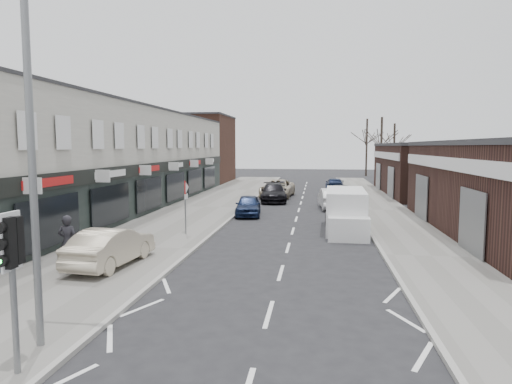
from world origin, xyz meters
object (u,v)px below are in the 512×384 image
(sedan_on_pavement, at_px, (111,247))
(parked_car_right_c, at_px, (335,185))
(white_van, at_px, (346,212))
(parked_car_right_a, at_px, (331,198))
(parked_car_right_b, at_px, (341,194))
(parked_car_left_a, at_px, (248,205))
(parked_car_left_b, at_px, (274,193))
(traffic_light, at_px, (11,255))
(warning_sign, at_px, (186,192))
(parked_car_left_c, at_px, (277,188))
(street_lamp, at_px, (38,137))
(pedestrian, at_px, (68,242))

(sedan_on_pavement, xyz_separation_m, parked_car_right_c, (9.13, 30.37, -0.18))
(white_van, height_order, parked_car_right_a, white_van)
(parked_car_right_b, bearing_deg, parked_car_right_c, -85.49)
(parked_car_left_a, bearing_deg, parked_car_left_b, 77.23)
(parked_car_left_a, bearing_deg, parked_car_right_a, 30.89)
(traffic_light, xyz_separation_m, warning_sign, (-0.76, 14.02, -0.21))
(parked_car_left_c, bearing_deg, parked_car_right_a, -52.95)
(sedan_on_pavement, distance_m, parked_car_left_b, 21.24)
(parked_car_left_a, xyz_separation_m, parked_car_right_a, (5.40, 4.02, 0.07))
(traffic_light, bearing_deg, sedan_on_pavement, 102.65)
(parked_car_left_b, bearing_deg, street_lamp, -100.36)
(warning_sign, relative_size, parked_car_right_c, 0.62)
(street_lamp, distance_m, pedestrian, 7.56)
(traffic_light, bearing_deg, parked_car_left_a, 86.53)
(pedestrian, height_order, parked_car_right_a, pedestrian)
(pedestrian, height_order, parked_car_left_a, pedestrian)
(parked_car_left_c, distance_m, parked_car_right_c, 8.03)
(sedan_on_pavement, bearing_deg, traffic_light, 108.00)
(warning_sign, xyz_separation_m, parked_car_right_b, (8.20, 13.71, -1.39))
(parked_car_right_c, bearing_deg, sedan_on_pavement, 73.55)
(warning_sign, bearing_deg, parked_car_left_a, 73.84)
(street_lamp, relative_size, white_van, 1.42)
(warning_sign, xyz_separation_m, sedan_on_pavement, (-0.98, -6.27, -1.39))
(pedestrian, xyz_separation_m, parked_car_right_a, (9.76, 17.85, -0.34))
(warning_sign, bearing_deg, parked_car_right_c, 71.32)
(street_lamp, height_order, parked_car_right_b, street_lamp)
(traffic_light, bearing_deg, parked_car_right_c, 79.03)
(warning_sign, relative_size, parked_car_left_b, 0.54)
(white_van, xyz_separation_m, parked_car_right_a, (-0.45, 8.78, -0.30))
(sedan_on_pavement, relative_size, parked_car_right_c, 0.96)
(street_lamp, relative_size, parked_car_right_b, 1.69)
(parked_car_left_a, bearing_deg, parked_car_right_b, 41.56)
(pedestrian, relative_size, parked_car_left_c, 0.34)
(parked_car_left_b, distance_m, parked_car_right_c, 10.83)
(street_lamp, xyz_separation_m, warning_sign, (-0.63, 12.80, -2.42))
(parked_car_left_b, xyz_separation_m, parked_car_right_c, (5.19, 9.51, -0.09))
(warning_sign, height_order, sedan_on_pavement, warning_sign)
(parked_car_left_c, height_order, parked_car_right_b, parked_car_right_b)
(traffic_light, relative_size, parked_car_left_a, 0.80)
(traffic_light, bearing_deg, parked_car_left_c, 86.07)
(street_lamp, height_order, sedan_on_pavement, street_lamp)
(parked_car_right_a, bearing_deg, parked_car_left_c, -62.03)
(parked_car_right_b, bearing_deg, parked_car_left_a, 51.60)
(parked_car_left_b, height_order, parked_car_right_b, parked_car_right_b)
(sedan_on_pavement, relative_size, parked_car_right_a, 0.95)
(white_van, height_order, pedestrian, white_van)
(parked_car_left_b, bearing_deg, sedan_on_pavement, -106.20)
(white_van, bearing_deg, parked_car_right_a, 94.72)
(traffic_light, relative_size, warning_sign, 1.15)
(warning_sign, bearing_deg, parked_car_right_b, 59.12)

